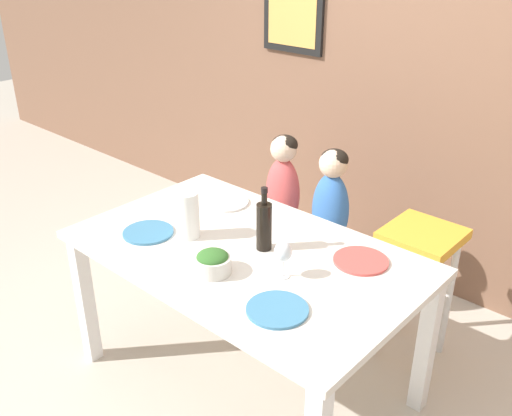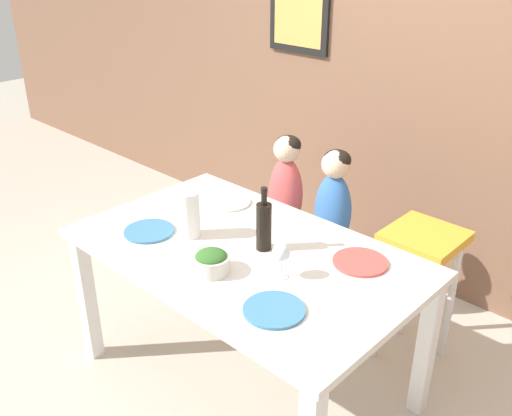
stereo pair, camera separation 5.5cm
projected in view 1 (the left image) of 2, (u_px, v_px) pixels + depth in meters
name	position (u px, v px, depth m)	size (l,w,h in m)	color
ground_plane	(247.00, 379.00, 2.89)	(14.00, 14.00, 0.00)	#BCB2A3
wall_back	(415.00, 65.00, 3.25)	(10.00, 0.09, 2.70)	brown
dining_table	(246.00, 268.00, 2.59)	(1.57, 0.95, 0.76)	silver
chair_far_left	(282.00, 237.00, 3.43)	(0.40, 0.41, 0.45)	silver
chair_far_center	(327.00, 256.00, 3.23)	(0.40, 0.41, 0.45)	silver
chair_right_highchair	(419.00, 260.00, 2.82)	(0.34, 0.35, 0.74)	silver
person_child_left	(283.00, 181.00, 3.27)	(0.22, 0.16, 0.57)	#C64C4C
person_child_center	(331.00, 198.00, 3.07)	(0.22, 0.16, 0.57)	#3366B2
wine_bottle	(264.00, 225.00, 2.51)	(0.07, 0.07, 0.30)	black
paper_towel_roll	(188.00, 215.00, 2.61)	(0.10, 0.10, 0.22)	white
wine_glass_near	(283.00, 252.00, 2.30)	(0.07, 0.07, 0.16)	white
salad_bowl_large	(213.00, 262.00, 2.36)	(0.16, 0.16, 0.10)	silver
dinner_plate_front_left	(148.00, 232.00, 2.68)	(0.24, 0.24, 0.01)	teal
dinner_plate_back_left	(226.00, 202.00, 2.98)	(0.24, 0.24, 0.01)	silver
dinner_plate_back_right	(361.00, 261.00, 2.45)	(0.24, 0.24, 0.01)	#D14C47
dinner_plate_front_right	(277.00, 309.00, 2.14)	(0.24, 0.24, 0.01)	teal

